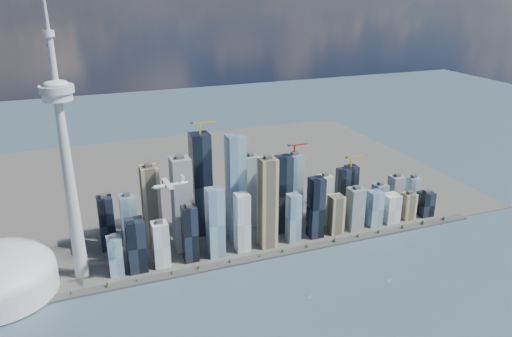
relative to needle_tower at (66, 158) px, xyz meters
name	(u,v)px	position (x,y,z in m)	size (l,w,h in m)	color
seawall	(243,261)	(300.00, -60.00, -233.84)	(1100.00, 22.00, 4.00)	#383838
land	(188,182)	(300.00, 390.00, -234.34)	(1400.00, 900.00, 3.00)	#4C4C47
shoreline_trees	(243,258)	(300.00, -60.00, -227.06)	(960.53, 7.20, 8.80)	#3F2D1E
skyscraper_cluster	(256,204)	(359.62, 26.82, -157.98)	(736.00, 142.00, 251.37)	black
needle_tower	(66,158)	(0.00, 0.00, 0.00)	(56.00, 56.00, 550.50)	#AFAFA9
airplane	(170,185)	(152.85, -118.24, -27.14)	(60.64, 53.60, 14.79)	white
sailboat_west	(310,297)	(367.33, -216.53, -232.95)	(6.50, 3.09, 9.02)	silver
sailboat_east	(389,280)	(526.93, -223.68, -232.57)	(7.17, 4.29, 10.20)	silver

